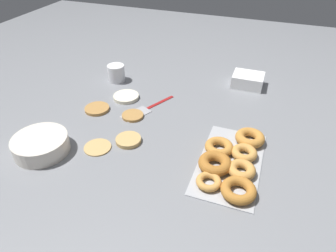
{
  "coord_description": "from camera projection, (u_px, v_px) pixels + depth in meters",
  "views": [
    {
      "loc": [
        -0.9,
        -0.42,
        0.68
      ],
      "look_at": [
        -0.07,
        -0.12,
        0.04
      ],
      "focal_mm": 32.0,
      "sensor_mm": 36.0,
      "label": 1
    }
  ],
  "objects": [
    {
      "name": "ground_plane",
      "position": [
        146.0,
        118.0,
        1.2
      ],
      "size": [
        3.0,
        3.0,
        0.0
      ],
      "primitive_type": "plane",
      "color": "gray"
    },
    {
      "name": "pancake_1",
      "position": [
        97.0,
        147.0,
        1.05
      ],
      "size": [
        0.1,
        0.1,
        0.01
      ],
      "primitive_type": "cylinder",
      "color": "tan",
      "rests_on": "ground_plane"
    },
    {
      "name": "donut_tray",
      "position": [
        232.0,
        161.0,
        0.97
      ],
      "size": [
        0.37,
        0.2,
        0.04
      ],
      "color": "#ADAFB5",
      "rests_on": "ground_plane"
    },
    {
      "name": "pancake_2",
      "position": [
        127.0,
        140.0,
        1.07
      ],
      "size": [
        0.09,
        0.09,
        0.02
      ],
      "primitive_type": "cylinder",
      "color": "tan",
      "rests_on": "ground_plane"
    },
    {
      "name": "pancake_4",
      "position": [
        126.0,
        97.0,
        1.32
      ],
      "size": [
        0.11,
        0.11,
        0.02
      ],
      "primitive_type": "cylinder",
      "color": "silver",
      "rests_on": "ground_plane"
    },
    {
      "name": "paper_cup",
      "position": [
        116.0,
        73.0,
        1.44
      ],
      "size": [
        0.08,
        0.08,
        0.08
      ],
      "color": "white",
      "rests_on": "ground_plane"
    },
    {
      "name": "batter_bowl",
      "position": [
        41.0,
        145.0,
        1.02
      ],
      "size": [
        0.19,
        0.19,
        0.06
      ],
      "color": "silver",
      "rests_on": "ground_plane"
    },
    {
      "name": "pancake_0",
      "position": [
        97.0,
        109.0,
        1.24
      ],
      "size": [
        0.1,
        0.1,
        0.01
      ],
      "primitive_type": "cylinder",
      "color": "#B27F42",
      "rests_on": "ground_plane"
    },
    {
      "name": "spatula",
      "position": [
        142.0,
        111.0,
        1.24
      ],
      "size": [
        0.26,
        0.15,
        0.01
      ],
      "rotation": [
        0.0,
        0.0,
        2.68
      ],
      "color": "maroon",
      "rests_on": "ground_plane"
    },
    {
      "name": "pancake_3",
      "position": [
        133.0,
        116.0,
        1.2
      ],
      "size": [
        0.09,
        0.09,
        0.01
      ],
      "primitive_type": "cylinder",
      "color": "#B27F42",
      "rests_on": "ground_plane"
    },
    {
      "name": "container_stack",
      "position": [
        248.0,
        80.0,
        1.4
      ],
      "size": [
        0.11,
        0.14,
        0.06
      ],
      "color": "white",
      "rests_on": "ground_plane"
    }
  ]
}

